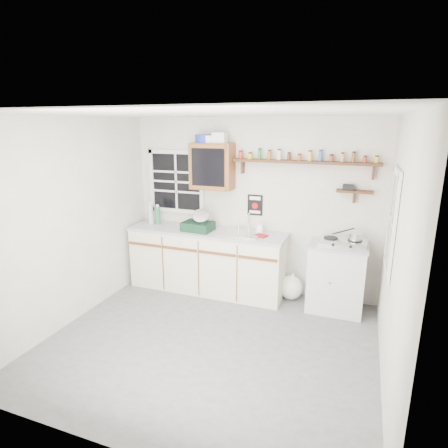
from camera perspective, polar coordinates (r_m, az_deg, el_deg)
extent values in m
cube|color=#515154|center=(4.47, -2.13, -17.61)|extent=(3.60, 3.20, 0.02)
cube|color=silver|center=(3.77, -2.51, 16.66)|extent=(3.60, 3.20, 0.02)
cube|color=#B1AE9F|center=(4.91, -22.17, 0.32)|extent=(0.02, 3.20, 2.50)
cube|color=#B1AE9F|center=(3.67, 24.82, -4.67)|extent=(0.02, 3.20, 2.50)
cube|color=#B1AE9F|center=(5.41, 4.30, 2.67)|extent=(3.60, 0.02, 2.50)
cube|color=#B1AE9F|center=(2.63, -16.24, -11.47)|extent=(3.60, 0.02, 2.50)
cube|color=beige|center=(5.55, -2.60, -5.71)|extent=(2.27, 0.60, 0.88)
cube|color=#9A9CA1|center=(5.41, -2.66, -1.14)|extent=(2.31, 0.62, 0.04)
cube|color=brown|center=(5.59, -11.98, -3.07)|extent=(0.53, 0.02, 0.03)
cube|color=brown|center=(5.31, -6.78, -3.78)|extent=(0.53, 0.02, 0.03)
cube|color=brown|center=(5.09, -1.07, -4.53)|extent=(0.53, 0.02, 0.03)
cube|color=brown|center=(4.92, 5.12, -5.28)|extent=(0.53, 0.02, 0.03)
cube|color=silver|center=(5.19, 16.70, -7.89)|extent=(0.70, 0.55, 0.88)
cube|color=#9A9CA1|center=(5.03, 17.09, -3.10)|extent=(0.73, 0.57, 0.03)
cube|color=silver|center=(5.22, 2.75, -1.45)|extent=(0.52, 0.44, 0.03)
cylinder|color=silver|center=(5.32, 3.81, 0.35)|extent=(0.02, 0.02, 0.28)
cylinder|color=silver|center=(5.23, 3.64, 1.57)|extent=(0.02, 0.14, 0.02)
cube|color=brown|center=(5.35, -1.80, 8.80)|extent=(0.60, 0.30, 0.65)
cube|color=black|center=(5.20, -2.48, 8.62)|extent=(0.48, 0.02, 0.52)
cylinder|color=#172C9B|center=(5.38, -3.12, 12.87)|extent=(0.24, 0.24, 0.11)
cube|color=white|center=(5.28, -0.65, 13.02)|extent=(0.18, 0.15, 0.14)
cylinder|color=white|center=(5.29, -2.29, 12.80)|extent=(0.12, 0.12, 0.10)
cube|color=black|center=(5.06, 12.13, 9.21)|extent=(1.91, 0.18, 0.04)
cube|color=black|center=(5.30, 2.87, 8.68)|extent=(0.03, 0.10, 0.18)
cube|color=black|center=(5.06, 21.82, 7.34)|extent=(0.03, 0.10, 0.18)
cylinder|color=red|center=(5.26, 2.55, 10.44)|extent=(0.06, 0.06, 0.10)
cylinder|color=black|center=(5.25, 2.56, 11.05)|extent=(0.05, 0.05, 0.02)
cylinder|color=gold|center=(5.22, 3.98, 10.27)|extent=(0.06, 0.06, 0.07)
cylinder|color=black|center=(5.21, 3.99, 10.75)|extent=(0.05, 0.05, 0.02)
cylinder|color=#267226|center=(5.18, 5.43, 10.51)|extent=(0.05, 0.05, 0.13)
cylinder|color=black|center=(5.17, 5.45, 11.32)|extent=(0.04, 0.04, 0.02)
cylinder|color=#99591E|center=(5.15, 6.90, 10.36)|extent=(0.05, 0.05, 0.11)
cylinder|color=black|center=(5.14, 6.92, 11.08)|extent=(0.05, 0.05, 0.02)
cylinder|color=silver|center=(5.12, 8.39, 10.35)|extent=(0.05, 0.05, 0.13)
cylinder|color=black|center=(5.11, 8.42, 11.15)|extent=(0.05, 0.05, 0.02)
cylinder|color=#4C2614|center=(5.09, 9.89, 10.06)|extent=(0.05, 0.05, 0.09)
cylinder|color=black|center=(5.09, 9.91, 10.65)|extent=(0.04, 0.04, 0.02)
cylinder|color=#B24C19|center=(5.07, 11.40, 9.88)|extent=(0.05, 0.05, 0.07)
cylinder|color=black|center=(5.06, 11.42, 10.39)|extent=(0.04, 0.04, 0.02)
cylinder|color=gold|center=(5.05, 12.94, 10.03)|extent=(0.05, 0.05, 0.12)
cylinder|color=black|center=(5.04, 12.98, 10.79)|extent=(0.05, 0.05, 0.02)
cylinder|color=#334C8C|center=(5.03, 14.48, 9.99)|extent=(0.05, 0.05, 0.13)
cylinder|color=black|center=(5.02, 14.54, 10.81)|extent=(0.05, 0.05, 0.02)
cylinder|color=maroon|center=(5.02, 16.01, 9.57)|extent=(0.05, 0.05, 0.08)
cylinder|color=black|center=(5.01, 16.05, 10.10)|extent=(0.05, 0.05, 0.02)
cylinder|color=#BF8C3F|center=(5.01, 17.57, 9.60)|extent=(0.05, 0.05, 0.10)
cylinder|color=black|center=(5.00, 17.63, 10.27)|extent=(0.04, 0.04, 0.02)
cylinder|color=brown|center=(5.00, 19.13, 9.55)|extent=(0.05, 0.05, 0.12)
cylinder|color=black|center=(5.00, 19.20, 10.31)|extent=(0.04, 0.04, 0.02)
cylinder|color=red|center=(5.00, 20.67, 9.15)|extent=(0.05, 0.05, 0.07)
cylinder|color=black|center=(5.00, 20.71, 9.65)|extent=(0.04, 0.04, 0.02)
cylinder|color=gold|center=(5.00, 22.22, 9.03)|extent=(0.05, 0.05, 0.08)
cylinder|color=black|center=(5.00, 22.28, 9.56)|extent=(0.04, 0.04, 0.02)
cube|color=black|center=(5.06, 19.29, 4.71)|extent=(0.45, 0.15, 0.03)
cube|color=black|center=(5.12, 19.22, 3.90)|extent=(0.03, 0.08, 0.14)
cube|color=black|center=(5.06, 18.43, 5.34)|extent=(0.14, 0.10, 0.07)
cube|color=black|center=(5.37, 4.75, 2.90)|extent=(0.22, 0.01, 0.30)
cube|color=white|center=(5.35, 4.75, 3.93)|extent=(0.16, 0.00, 0.05)
cylinder|color=#A50C0C|center=(5.37, 4.73, 2.77)|extent=(0.09, 0.01, 0.09)
cube|color=white|center=(5.39, 4.71, 1.84)|extent=(0.16, 0.00, 0.04)
cube|color=black|center=(5.78, -7.27, 6.40)|extent=(0.85, 0.02, 0.90)
cube|color=silver|center=(5.78, -7.27, 6.40)|extent=(0.93, 0.03, 0.98)
cube|color=black|center=(4.15, 24.30, 0.40)|extent=(0.02, 0.70, 1.00)
cube|color=silver|center=(4.15, 24.30, 0.40)|extent=(0.03, 0.78, 1.08)
cylinder|color=#A0B1BC|center=(5.83, -11.10, 1.51)|extent=(0.08, 0.08, 0.30)
cylinder|color=white|center=(5.79, -11.19, 3.12)|extent=(0.04, 0.04, 0.03)
cylinder|color=#256F42|center=(5.79, -10.07, 1.31)|extent=(0.08, 0.08, 0.27)
cylinder|color=white|center=(5.75, -10.14, 2.77)|extent=(0.05, 0.05, 0.03)
cube|color=black|center=(5.37, -3.99, -0.35)|extent=(0.44, 0.34, 0.13)
cylinder|color=silver|center=(5.32, -3.50, 0.91)|extent=(0.30, 0.32, 0.25)
imported|color=white|center=(5.23, 5.54, -0.54)|extent=(0.08, 0.08, 0.17)
cube|color=maroon|center=(5.11, 5.63, -1.78)|extent=(0.20, 0.18, 0.02)
cube|color=silver|center=(5.00, 17.61, -2.65)|extent=(0.59, 0.32, 0.07)
cylinder|color=black|center=(4.99, 15.98, -2.04)|extent=(0.18, 0.18, 0.01)
cylinder|color=black|center=(4.98, 19.33, -2.34)|extent=(0.18, 0.18, 0.01)
cylinder|color=silver|center=(4.97, 19.37, -1.87)|extent=(0.15, 0.15, 0.10)
cylinder|color=black|center=(5.04, 17.69, -1.05)|extent=(0.28, 0.16, 0.15)
ellipsoid|color=white|center=(5.42, 10.14, -9.49)|extent=(0.37, 0.34, 0.39)
cone|color=white|center=(5.34, 10.44, -7.78)|extent=(0.11, 0.11, 0.11)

